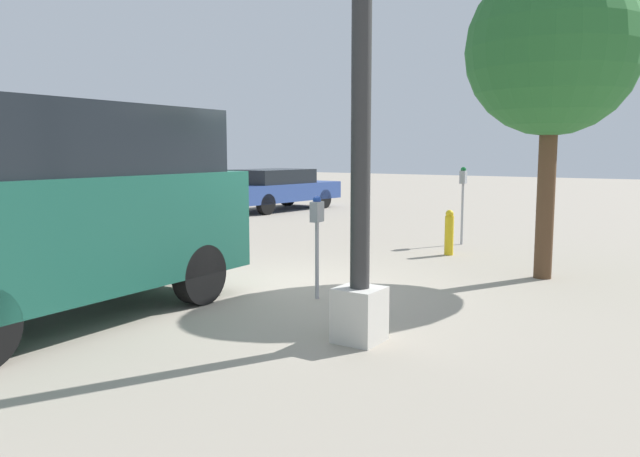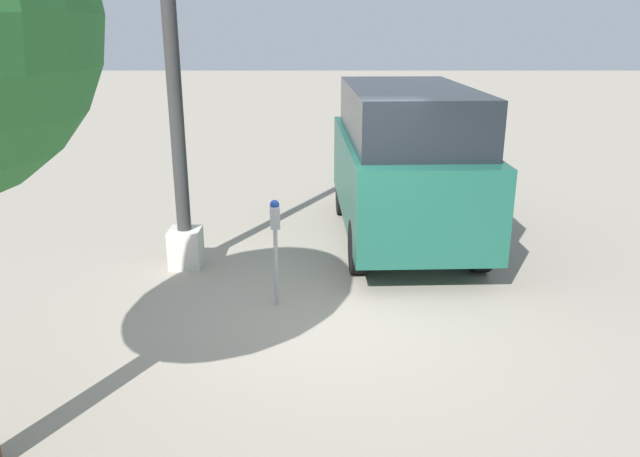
# 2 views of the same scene
# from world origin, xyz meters

# --- Properties ---
(ground_plane) EXTENTS (80.00, 80.00, 0.00)m
(ground_plane) POSITION_xyz_m (0.00, 0.00, 0.00)
(ground_plane) COLOR gray
(parking_meter_near) EXTENTS (0.21, 0.13, 1.34)m
(parking_meter_near) POSITION_xyz_m (0.18, 0.61, 0.99)
(parking_meter_near) COLOR #9E9EA3
(parking_meter_near) RESTS_ON ground
(lamp_post) EXTENTS (0.44, 0.44, 5.71)m
(lamp_post) POSITION_xyz_m (1.46, 1.98, 2.12)
(lamp_post) COLOR beige
(lamp_post) RESTS_ON ground
(parked_van) EXTENTS (4.63, 2.09, 2.42)m
(parked_van) POSITION_xyz_m (2.64, -1.25, 1.30)
(parked_van) COLOR #195142
(parked_van) RESTS_ON ground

